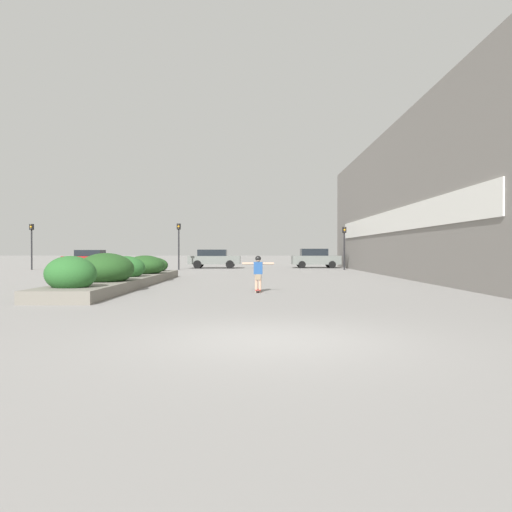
% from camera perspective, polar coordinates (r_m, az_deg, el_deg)
% --- Properties ---
extents(ground_plane, '(300.00, 300.00, 0.00)m').
position_cam_1_polar(ground_plane, '(8.09, 1.54, -9.50)').
color(ground_plane, gray).
extents(building_wall_right, '(0.67, 43.64, 8.39)m').
position_cam_1_polar(building_wall_right, '(25.52, 17.69, 6.77)').
color(building_wall_right, gray).
rests_on(building_wall_right, ground_plane).
extents(planter_box, '(2.00, 14.63, 1.35)m').
position_cam_1_polar(planter_box, '(20.80, -15.01, -1.96)').
color(planter_box, slate).
rests_on(planter_box, ground_plane).
extents(skateboard, '(0.22, 0.78, 0.09)m').
position_cam_1_polar(skateboard, '(17.15, 0.01, -3.93)').
color(skateboard, maroon).
rests_on(skateboard, ground_plane).
extents(skateboarder, '(1.09, 0.20, 1.17)m').
position_cam_1_polar(skateboarder, '(17.11, 0.01, -1.51)').
color(skateboarder, tan).
rests_on(skateboarder, skateboard).
extents(car_leftmost, '(3.83, 1.98, 1.51)m').
position_cam_1_polar(car_leftmost, '(43.39, -18.79, -0.29)').
color(car_leftmost, maroon).
rests_on(car_leftmost, ground_plane).
extents(car_center_left, '(4.38, 1.87, 1.42)m').
position_cam_1_polar(car_center_left, '(44.06, 21.22, -0.35)').
color(car_center_left, silver).
rests_on(car_center_left, ground_plane).
extents(car_center_right, '(4.01, 2.05, 1.61)m').
position_cam_1_polar(car_center_right, '(42.26, 6.56, -0.24)').
color(car_center_right, slate).
rests_on(car_center_right, ground_plane).
extents(car_rightmost, '(4.26, 1.97, 1.54)m').
position_cam_1_polar(car_rightmost, '(41.43, -5.06, -0.27)').
color(car_rightmost, slate).
rests_on(car_rightmost, ground_plane).
extents(traffic_light_left, '(0.28, 0.30, 3.51)m').
position_cam_1_polar(traffic_light_left, '(38.17, -9.06, 2.02)').
color(traffic_light_left, black).
rests_on(traffic_light_left, ground_plane).
extents(traffic_light_right, '(0.28, 0.30, 3.24)m').
position_cam_1_polar(traffic_light_right, '(38.16, 9.83, 1.77)').
color(traffic_light_right, black).
rests_on(traffic_light_right, ground_plane).
extents(traffic_light_far_left, '(0.28, 0.30, 3.47)m').
position_cam_1_polar(traffic_light_far_left, '(41.36, -24.51, 1.83)').
color(traffic_light_far_left, black).
rests_on(traffic_light_far_left, ground_plane).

